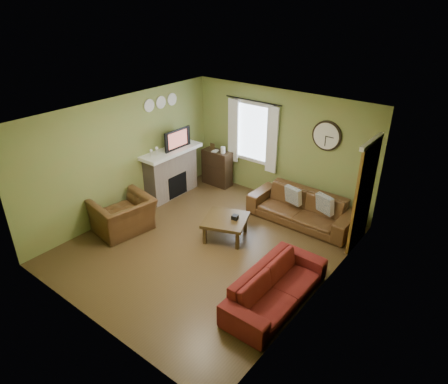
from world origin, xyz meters
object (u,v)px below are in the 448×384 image
Objects in this scene: sofa_brown at (301,208)px; sofa_red at (276,286)px; coffee_table at (226,228)px; armchair at (123,215)px; bookshelf at (217,168)px.

sofa_brown is 2.62m from sofa_red.
sofa_red is 2.03m from coffee_table.
armchair reaches higher than sofa_brown.
sofa_brown is 2.03× the size of armchair.
sofa_red reaches higher than coffee_table.
bookshelf is 0.44× the size of sofa_red.
sofa_brown is at bearing 143.18° from armchair.
bookshelf reaches higher than coffee_table.
sofa_brown reaches higher than coffee_table.
coffee_table is at bearing -47.10° from bookshelf.
sofa_red is at bearing 101.27° from armchair.
sofa_brown is 1.11× the size of sofa_red.
armchair is at bearing -136.19° from sofa_brown.
coffee_table is at bearing 61.20° from sofa_red.
armchair reaches higher than sofa_red.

